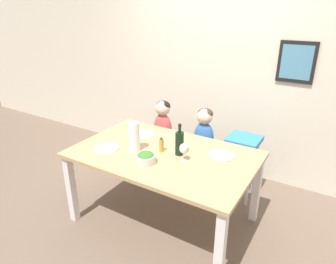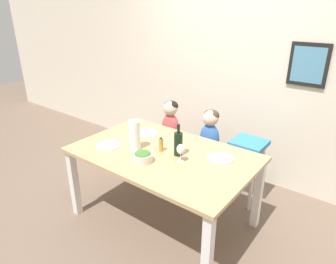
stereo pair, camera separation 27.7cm
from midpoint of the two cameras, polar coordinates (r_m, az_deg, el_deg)
ground_plane at (r=3.21m, az=1.68°, el=-16.18°), size 14.00×14.00×0.00m
wall_back at (r=3.73m, az=14.50°, el=11.89°), size 10.00×0.09×2.70m
dining_table at (r=2.83m, az=1.83°, el=-5.56°), size 1.68×1.06×0.76m
chair_far_left at (r=3.80m, az=2.55°, el=-2.82°), size 0.40×0.38×0.44m
chair_far_center at (r=3.55m, az=9.92°, el=-5.15°), size 0.40×0.38×0.44m
chair_right_highchair at (r=3.30m, az=17.31°, el=-4.38°), size 0.34×0.32×0.73m
person_child_left at (r=3.66m, az=2.67°, el=2.34°), size 0.24×0.18×0.53m
person_child_center at (r=3.40m, az=10.35°, el=0.30°), size 0.24×0.18×0.53m
wine_bottle at (r=2.70m, az=4.91°, el=-2.22°), size 0.08×0.08×0.30m
paper_towel_roll at (r=2.81m, az=-3.60°, el=-0.65°), size 0.11×0.11×0.28m
wine_glass_near at (r=2.59m, az=5.49°, el=-3.42°), size 0.07×0.07×0.16m
salad_bowl_large at (r=2.61m, az=-1.79°, el=-4.73°), size 0.17×0.17×0.10m
dinner_plate_front_left at (r=2.94m, az=-8.65°, el=-2.61°), size 0.23×0.23×0.01m
dinner_plate_back_left at (r=3.19m, az=-1.50°, el=-0.24°), size 0.23×0.23×0.01m
dinner_plate_back_right at (r=2.74m, az=12.82°, el=-4.98°), size 0.23×0.23×0.01m
condiment_bottle_hot_sauce at (r=2.79m, az=1.51°, el=-2.40°), size 0.04×0.04×0.15m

